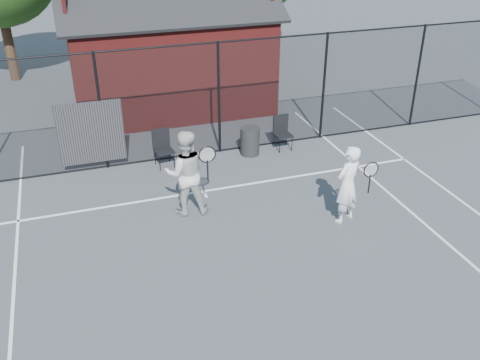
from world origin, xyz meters
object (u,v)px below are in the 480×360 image
object	(u,v)px
player_back	(186,173)
chair_left	(164,149)
clubhouse	(168,57)
chair_right	(283,134)
player_front	(348,185)
waste_bin	(250,141)

from	to	relation	value
player_back	chair_left	world-z (taller)	player_back
clubhouse	chair_right	xyz separation A→B (m)	(2.18, -4.40, -1.15)
player_back	chair_right	xyz separation A→B (m)	(3.23, 2.35, -0.50)
player_front	waste_bin	world-z (taller)	player_front
waste_bin	chair_left	bearing A→B (deg)	180.00
waste_bin	player_front	bearing A→B (deg)	-77.60
clubhouse	player_back	world-z (taller)	clubhouse
clubhouse	chair_left	xyz separation A→B (m)	(-1.09, -4.40, -1.13)
player_front	chair_left	size ratio (longest dim) A/B	1.83
clubhouse	player_front	size ratio (longest dim) A/B	3.73
player_back	chair_left	distance (m)	2.40
player_back	chair_right	bearing A→B (deg)	36.05
player_back	chair_right	size ratio (longest dim) A/B	2.09
player_front	chair_right	world-z (taller)	player_front
player_front	player_back	distance (m)	3.41
player_front	chair_left	xyz separation A→B (m)	(-3.14, 3.76, -0.40)
chair_left	chair_right	size ratio (longest dim) A/B	1.03
player_back	waste_bin	size ratio (longest dim) A/B	2.57
player_front	waste_bin	xyz separation A→B (m)	(-0.83, 3.76, -0.50)
clubhouse	player_back	xyz separation A→B (m)	(-1.06, -6.75, -0.64)
player_front	player_back	size ratio (longest dim) A/B	0.91
chair_right	waste_bin	world-z (taller)	chair_right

